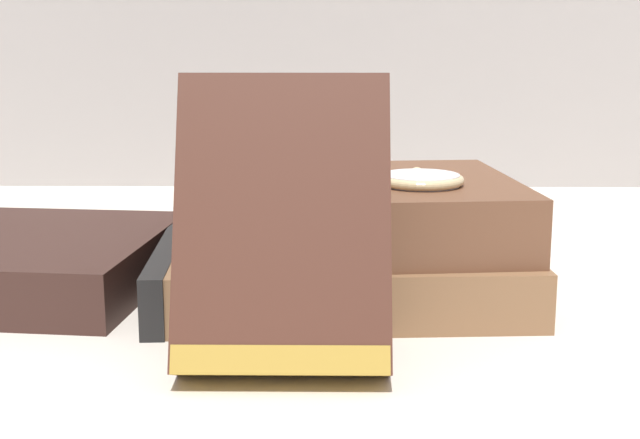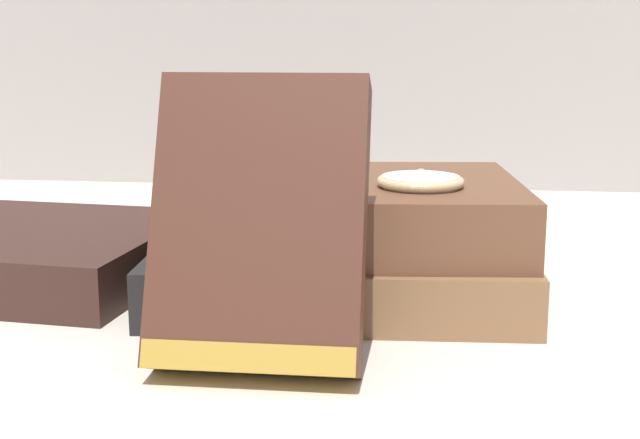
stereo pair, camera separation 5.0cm
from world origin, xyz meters
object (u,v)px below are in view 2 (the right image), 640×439
(book_flat_bottom, at_px, (333,267))
(book_flat_top, at_px, (345,211))
(pocket_watch, at_px, (420,181))
(book_leaning_front, at_px, (260,235))

(book_flat_bottom, xyz_separation_m, book_flat_top, (0.01, -0.00, 0.03))
(book_flat_top, relative_size, pocket_watch, 3.92)
(book_flat_bottom, bearing_deg, pocket_watch, -26.89)
(book_flat_bottom, relative_size, book_leaning_front, 1.63)
(book_flat_top, xyz_separation_m, book_leaning_front, (-0.03, -0.11, 0.01))
(book_flat_bottom, bearing_deg, book_leaning_front, -102.99)
(pocket_watch, bearing_deg, book_leaning_front, -126.07)
(pocket_watch, bearing_deg, book_flat_bottom, 156.34)
(pocket_watch, bearing_deg, book_flat_top, 155.63)
(book_flat_bottom, relative_size, book_flat_top, 1.09)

